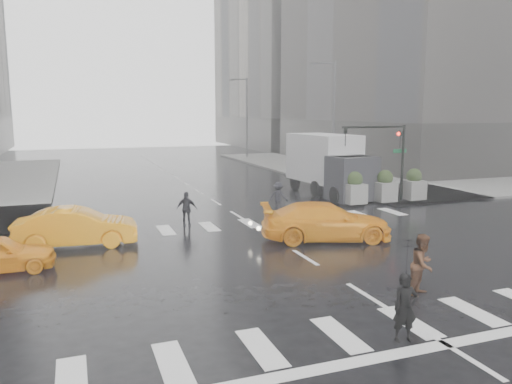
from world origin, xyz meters
name	(u,v)px	position (x,y,z in m)	size (l,w,h in m)	color
ground	(305,258)	(0.00, 0.00, 0.00)	(120.00, 120.00, 0.00)	black
sidewalk_ne	(426,175)	(19.50, 17.50, 0.07)	(35.00, 35.00, 0.15)	gray
building_ne_far	(318,40)	(29.00, 56.00, 16.27)	(26.05, 26.05, 36.00)	gray
road_markings	(305,257)	(0.00, 0.00, 0.01)	(18.00, 48.00, 0.01)	silver
traffic_signal_pole	(388,148)	(9.01, 8.01, 3.22)	(4.45, 0.42, 4.50)	black
street_lamp_near	(332,116)	(10.87, 18.00, 4.95)	(2.15, 0.22, 9.00)	#59595B
street_lamp_far	(246,114)	(10.87, 38.00, 4.95)	(2.15, 0.22, 9.00)	#59595B
planter_west	(354,188)	(7.00, 8.20, 0.98)	(1.10, 1.10, 1.80)	gray
planter_mid	(385,187)	(9.00, 8.20, 0.98)	(1.10, 1.10, 1.80)	gray
planter_east	(414,185)	(11.00, 8.20, 0.98)	(1.10, 1.10, 1.80)	gray
pedestrian_black	(407,273)	(-0.78, -6.80, 1.63)	(1.14, 1.15, 2.43)	black
pedestrian_brown	(423,265)	(1.54, -4.50, 0.90)	(0.87, 0.68, 1.79)	#4F2E1C
pedestrian_far_a	(187,209)	(-2.91, 6.54, 0.80)	(0.93, 0.57, 1.59)	black
pedestrian_far_b	(278,196)	(2.45, 8.36, 0.77)	(1.00, 0.55, 1.54)	black
taxi_mid	(77,227)	(-7.74, 4.55, 0.76)	(1.61, 4.63, 1.52)	#FF980D
taxi_rear	(326,222)	(1.90, 2.00, 0.77)	(2.17, 4.70, 1.54)	#FF980D
box_truck	(331,163)	(7.50, 11.92, 2.03)	(2.68, 7.15, 3.80)	silver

